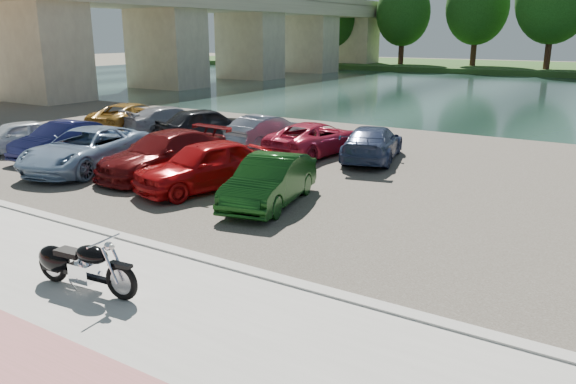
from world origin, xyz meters
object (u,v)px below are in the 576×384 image
car_0 (16,137)px  car_2 (86,149)px  car_1 (62,140)px  motorcycle (77,264)px

car_0 → car_2: size_ratio=0.72×
car_1 → car_2: 2.51m
car_0 → car_1: (2.29, 0.43, 0.04)m
car_1 → car_2: size_ratio=0.79×
car_0 → motorcycle: bearing=-14.4°
car_0 → car_2: bearing=9.5°
motorcycle → car_1: car_1 is taller
motorcycle → car_1: size_ratio=0.58×
motorcycle → car_2: (-7.65, 6.31, 0.18)m
motorcycle → car_1: bearing=138.9°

